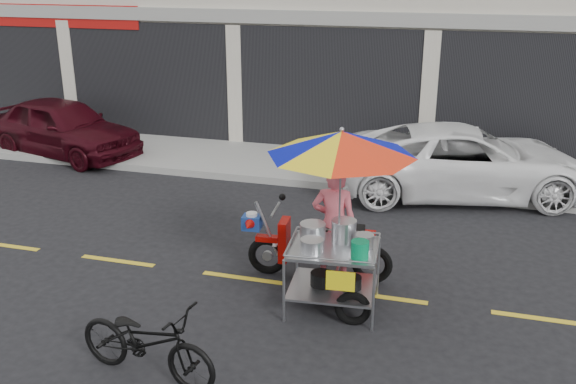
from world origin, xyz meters
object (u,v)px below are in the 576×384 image
(white_pickup, at_px, (465,161))
(near_bicycle, at_px, (147,341))
(maroon_sedan, at_px, (63,127))
(food_vendor_rig, at_px, (336,190))

(white_pickup, distance_m, near_bicycle, 7.61)
(maroon_sedan, height_order, white_pickup, maroon_sedan)
(white_pickup, distance_m, food_vendor_rig, 4.95)
(white_pickup, bearing_deg, food_vendor_rig, 149.06)
(maroon_sedan, xyz_separation_m, food_vendor_rig, (7.43, -4.83, 0.84))
(white_pickup, height_order, food_vendor_rig, food_vendor_rig)
(food_vendor_rig, bearing_deg, near_bicycle, -128.13)
(white_pickup, relative_size, near_bicycle, 2.82)
(near_bicycle, xyz_separation_m, food_vendor_rig, (1.53, 2.33, 1.07))
(maroon_sedan, relative_size, white_pickup, 0.82)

